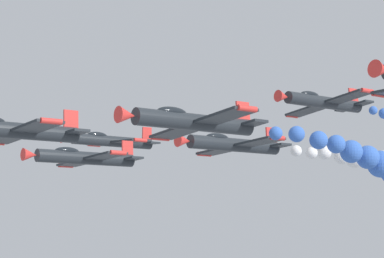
{
  "coord_description": "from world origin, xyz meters",
  "views": [
    {
      "loc": [
        -45.06,
        33.37,
        58.03
      ],
      "look_at": [
        0.0,
        0.0,
        65.3
      ],
      "focal_mm": 67.52,
      "sensor_mm": 36.0,
      "label": 1
    }
  ],
  "objects_px": {
    "airplane_right_inner": "(84,158)",
    "airplane_high_slot": "(323,102)",
    "airplane_left_inner": "(193,122)",
    "airplane_left_outer": "(233,145)",
    "airplane_lead": "(13,130)",
    "airplane_trailing": "(111,141)"
  },
  "relations": [
    {
      "from": "airplane_left_inner",
      "to": "airplane_right_inner",
      "type": "bearing_deg",
      "value": -5.65
    },
    {
      "from": "airplane_left_outer",
      "to": "airplane_left_inner",
      "type": "bearing_deg",
      "value": 129.11
    },
    {
      "from": "airplane_right_inner",
      "to": "airplane_left_outer",
      "type": "bearing_deg",
      "value": -138.17
    },
    {
      "from": "airplane_left_inner",
      "to": "airplane_left_outer",
      "type": "distance_m",
      "value": 13.2
    },
    {
      "from": "airplane_right_inner",
      "to": "airplane_lead",
      "type": "bearing_deg",
      "value": 132.01
    },
    {
      "from": "airplane_left_outer",
      "to": "airplane_high_slot",
      "type": "xyz_separation_m",
      "value": [
        -0.41,
        -10.2,
        4.47
      ]
    },
    {
      "from": "airplane_left_inner",
      "to": "airplane_high_slot",
      "type": "bearing_deg",
      "value": -68.83
    },
    {
      "from": "airplane_right_inner",
      "to": "airplane_high_slot",
      "type": "height_order",
      "value": "airplane_high_slot"
    },
    {
      "from": "airplane_right_inner",
      "to": "airplane_trailing",
      "type": "bearing_deg",
      "value": -41.07
    },
    {
      "from": "airplane_left_outer",
      "to": "airplane_trailing",
      "type": "bearing_deg",
      "value": 2.55
    },
    {
      "from": "airplane_lead",
      "to": "airplane_right_inner",
      "type": "relative_size",
      "value": 1.0
    },
    {
      "from": "airplane_lead",
      "to": "airplane_left_outer",
      "type": "xyz_separation_m",
      "value": [
        -0.22,
        -18.76,
        0.22
      ]
    },
    {
      "from": "airplane_left_inner",
      "to": "airplane_right_inner",
      "type": "distance_m",
      "value": 17.91
    },
    {
      "from": "airplane_left_outer",
      "to": "airplane_high_slot",
      "type": "distance_m",
      "value": 11.15
    },
    {
      "from": "airplane_trailing",
      "to": "airplane_high_slot",
      "type": "relative_size",
      "value": 1.0
    },
    {
      "from": "airplane_lead",
      "to": "airplane_left_inner",
      "type": "bearing_deg",
      "value": -135.1
    },
    {
      "from": "airplane_trailing",
      "to": "airplane_high_slot",
      "type": "bearing_deg",
      "value": -149.47
    },
    {
      "from": "airplane_right_inner",
      "to": "airplane_high_slot",
      "type": "bearing_deg",
      "value": -117.88
    },
    {
      "from": "airplane_trailing",
      "to": "airplane_high_slot",
      "type": "xyz_separation_m",
      "value": [
        -18.68,
        -11.02,
        2.59
      ]
    },
    {
      "from": "airplane_left_inner",
      "to": "airplane_trailing",
      "type": "relative_size",
      "value": 1.0
    },
    {
      "from": "airplane_lead",
      "to": "airplane_high_slot",
      "type": "height_order",
      "value": "airplane_high_slot"
    },
    {
      "from": "airplane_right_inner",
      "to": "airplane_left_outer",
      "type": "distance_m",
      "value": 12.74
    }
  ]
}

